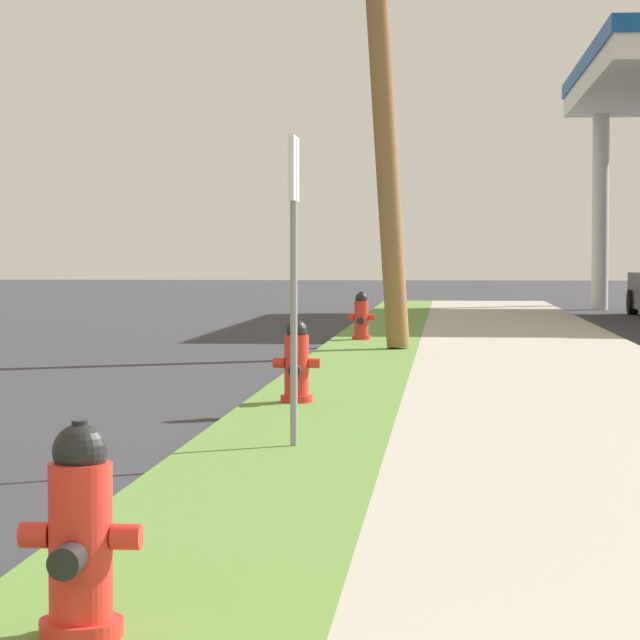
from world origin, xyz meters
name	(u,v)px	position (x,y,z in m)	size (l,w,h in m)	color
fire_hydrant_nearest	(80,543)	(0.56, 4.03, 0.45)	(0.42, 0.37, 0.74)	red
fire_hydrant_second	(297,366)	(0.47, 11.77, 0.45)	(0.42, 0.38, 0.74)	red
fire_hydrant_third	(361,319)	(0.48, 21.13, 0.45)	(0.42, 0.37, 0.74)	red
utility_pole_midground	(380,48)	(0.84, 19.39, 4.37)	(1.26, 1.54, 8.34)	olive
street_sign_post	(294,225)	(0.76, 8.91, 1.63)	(0.05, 0.36, 2.12)	gray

